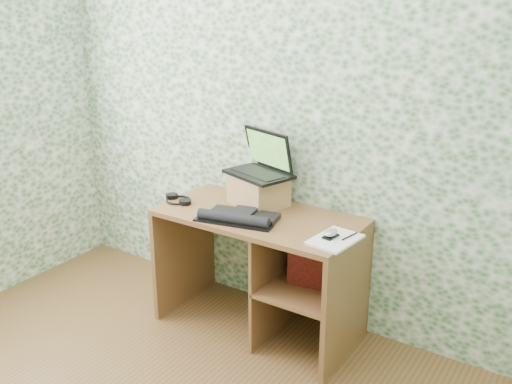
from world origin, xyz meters
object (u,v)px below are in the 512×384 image
Objects in this scene: desk at (272,257)px; riser at (259,190)px; notepad at (335,240)px; laptop at (262,164)px; keyboard at (239,217)px.

riser is at bearing 146.32° from desk.
desk is 0.55m from notepad.
riser is at bearing -72.23° from laptop.
laptop reaches higher than riser.
laptop is 0.40m from keyboard.
notepad is (0.63, -0.28, -0.24)m from laptop.
keyboard is 0.58m from notepad.
laptop is (0.00, 0.04, 0.15)m from riser.
keyboard is (0.05, -0.28, -0.07)m from riser.
riser reaches higher than desk.
desk is 0.36m from keyboard.
keyboard is at bearing -80.14° from riser.
notepad is (0.46, -0.13, 0.28)m from desk.
keyboard is at bearing -169.30° from notepad.
laptop is at bearing 90.00° from riser.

